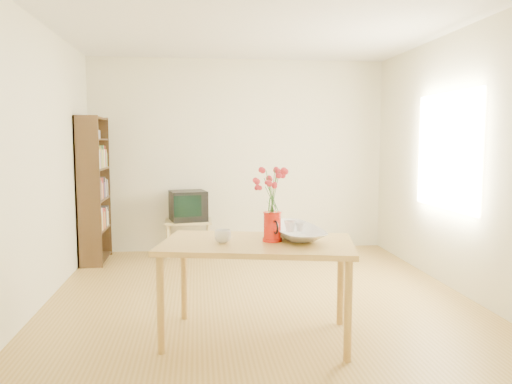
{
  "coord_description": "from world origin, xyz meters",
  "views": [
    {
      "loc": [
        -0.58,
        -4.58,
        1.51
      ],
      "look_at": [
        0.0,
        0.3,
        1.0
      ],
      "focal_mm": 35.0,
      "sensor_mm": 36.0,
      "label": 1
    }
  ],
  "objects": [
    {
      "name": "room",
      "position": [
        0.03,
        0.0,
        1.3
      ],
      "size": [
        4.5,
        4.5,
        4.5
      ],
      "color": "olive",
      "rests_on": "ground"
    },
    {
      "name": "table",
      "position": [
        -0.13,
        -0.91,
        0.67
      ],
      "size": [
        1.57,
        1.1,
        0.75
      ],
      "rotation": [
        0.0,
        0.0,
        -0.21
      ],
      "color": "#B1833C",
      "rests_on": "ground"
    },
    {
      "name": "tv_stand",
      "position": [
        -0.7,
        1.97,
        0.39
      ],
      "size": [
        0.6,
        0.45,
        0.46
      ],
      "color": "tan",
      "rests_on": "ground"
    },
    {
      "name": "bookshelf",
      "position": [
        -1.85,
        1.75,
        0.84
      ],
      "size": [
        0.28,
        0.7,
        1.8
      ],
      "color": "black",
      "rests_on": "ground"
    },
    {
      "name": "pitcher",
      "position": [
        -0.02,
        -0.9,
        0.85
      ],
      "size": [
        0.15,
        0.23,
        0.23
      ],
      "rotation": [
        0.0,
        0.0,
        0.17
      ],
      "color": "red",
      "rests_on": "table"
    },
    {
      "name": "flowers",
      "position": [
        -0.02,
        -0.9,
        1.15
      ],
      "size": [
        0.26,
        0.26,
        0.37
      ],
      "primitive_type": null,
      "color": "#E43545",
      "rests_on": "pitcher"
    },
    {
      "name": "mug",
      "position": [
        -0.39,
        -0.92,
        0.8
      ],
      "size": [
        0.16,
        0.16,
        0.1
      ],
      "primitive_type": "imported",
      "rotation": [
        0.0,
        0.0,
        3.46
      ],
      "color": "white",
      "rests_on": "table"
    },
    {
      "name": "bowl",
      "position": [
        0.18,
        -0.77,
        1.0
      ],
      "size": [
        0.59,
        0.59,
        0.5
      ],
      "primitive_type": "imported",
      "rotation": [
        0.0,
        0.0,
        0.11
      ],
      "color": "white",
      "rests_on": "table"
    },
    {
      "name": "teacup_a",
      "position": [
        0.14,
        -0.77,
        0.96
      ],
      "size": [
        0.11,
        0.11,
        0.07
      ],
      "primitive_type": "imported",
      "rotation": [
        0.0,
        0.0,
        0.46
      ],
      "color": "white",
      "rests_on": "bowl"
    },
    {
      "name": "teacup_b",
      "position": [
        0.23,
        -0.75,
        0.95
      ],
      "size": [
        0.09,
        0.09,
        0.06
      ],
      "primitive_type": "imported",
      "rotation": [
        0.0,
        0.0,
        2.16
      ],
      "color": "white",
      "rests_on": "bowl"
    },
    {
      "name": "television",
      "position": [
        -0.7,
        1.98,
        0.66
      ],
      "size": [
        0.53,
        0.5,
        0.39
      ],
      "rotation": [
        0.0,
        0.0,
        0.21
      ],
      "color": "black",
      "rests_on": "tv_stand"
    }
  ]
}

